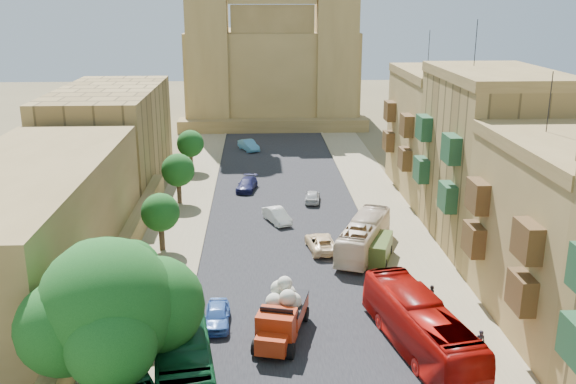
{
  "coord_description": "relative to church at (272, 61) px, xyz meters",
  "views": [
    {
      "loc": [
        -2.42,
        -23.41,
        19.09
      ],
      "look_at": [
        0.0,
        26.0,
        4.0
      ],
      "focal_mm": 40.0,
      "sensor_mm": 36.0,
      "label": 1
    }
  ],
  "objects": [
    {
      "name": "west_wall",
      "position": [
        -12.5,
        -58.61,
        -8.62
      ],
      "size": [
        1.0,
        40.0,
        1.8
      ],
      "primitive_type": "cube",
      "color": "olive",
      "rests_on": "ground"
    },
    {
      "name": "car_blue_b",
      "position": [
        -3.55,
        -20.77,
        -8.83
      ],
      "size": [
        3.0,
        4.39,
        1.37
      ],
      "primitive_type": "imported",
      "rotation": [
        0.0,
        0.0,
        0.41
      ],
      "color": "#4A92B6",
      "rests_on": "ground"
    },
    {
      "name": "townhouse_d",
      "position": [
        15.95,
        -39.61,
        -3.36
      ],
      "size": [
        9.0,
        14.0,
        15.9
      ],
      "color": "olive",
      "rests_on": "ground"
    },
    {
      "name": "west_building_low",
      "position": [
        -18.0,
        -60.61,
        -5.32
      ],
      "size": [
        10.0,
        28.0,
        8.4
      ],
      "primitive_type": "cube",
      "color": "olive",
      "rests_on": "ground"
    },
    {
      "name": "car_dkblue",
      "position": [
        -3.55,
        -38.65,
        -8.9
      ],
      "size": [
        2.47,
        4.47,
        1.23
      ],
      "primitive_type": "imported",
      "rotation": [
        0.0,
        0.0,
        -0.19
      ],
      "color": "#171A48",
      "rests_on": "ground"
    },
    {
      "name": "townhouse_b",
      "position": [
        15.95,
        -67.61,
        -3.86
      ],
      "size": [
        9.0,
        14.0,
        14.9
      ],
      "color": "olive",
      "rests_on": "ground"
    },
    {
      "name": "kerb_east",
      "position": [
        7.0,
        -48.61,
        -9.46
      ],
      "size": [
        0.25,
        140.0,
        0.12
      ],
      "primitive_type": "cube",
      "color": "#847656",
      "rests_on": "ground"
    },
    {
      "name": "street_tree_b",
      "position": [
        -10.0,
        -54.61,
        -6.43
      ],
      "size": [
        3.0,
        3.0,
        4.62
      ],
      "color": "#3C2D1E",
      "rests_on": "ground"
    },
    {
      "name": "car_cream",
      "position": [
        2.49,
        -55.29,
        -8.89
      ],
      "size": [
        2.6,
        4.69,
        1.24
      ],
      "primitive_type": "imported",
      "rotation": [
        0.0,
        0.0,
        3.27
      ],
      "color": "#FFDDAA",
      "rests_on": "ground"
    },
    {
      "name": "ficus_tree",
      "position": [
        -9.42,
        -74.61,
        -4.47
      ],
      "size": [
        8.53,
        7.85,
        8.53
      ],
      "color": "#3C2D1E",
      "rests_on": "ground"
    },
    {
      "name": "pedestrian_c",
      "position": [
        8.53,
        -65.44,
        -8.71
      ],
      "size": [
        0.68,
        1.02,
        1.61
      ],
      "primitive_type": "imported",
      "rotation": [
        0.0,
        0.0,
        4.38
      ],
      "color": "#313134",
      "rests_on": "ground"
    },
    {
      "name": "kerb_west",
      "position": [
        -7.0,
        -48.61,
        -9.46
      ],
      "size": [
        0.25,
        140.0,
        0.12
      ],
      "primitive_type": "cube",
      "color": "#847656",
      "rests_on": "ground"
    },
    {
      "name": "bus_red_east",
      "position": [
        6.5,
        -70.56,
        -7.97
      ],
      "size": [
        4.8,
        11.42,
        3.1
      ],
      "primitive_type": "imported",
      "rotation": [
        0.0,
        0.0,
        3.35
      ],
      "color": "#A40C07",
      "rests_on": "ground"
    },
    {
      "name": "pedestrian_a",
      "position": [
        9.78,
        -71.01,
        -8.77
      ],
      "size": [
        0.59,
        0.43,
        1.48
      ],
      "primitive_type": "imported",
      "rotation": [
        0.0,
        0.0,
        2.99
      ],
      "color": "#27222A",
      "rests_on": "ground"
    },
    {
      "name": "road_surface",
      "position": [
        0.0,
        -48.61,
        -9.51
      ],
      "size": [
        14.0,
        140.0,
        0.01
      ],
      "primitive_type": "cube",
      "color": "black",
      "rests_on": "ground"
    },
    {
      "name": "street_tree_a",
      "position": [
        -10.0,
        -66.61,
        -5.89
      ],
      "size": [
        3.52,
        3.52,
        5.41
      ],
      "color": "#3C2D1E",
      "rests_on": "ground"
    },
    {
      "name": "car_white_b",
      "position": [
        2.84,
        -42.94,
        -8.93
      ],
      "size": [
        1.84,
        3.61,
        1.18
      ],
      "primitive_type": "imported",
      "rotation": [
        0.0,
        0.0,
        3.01
      ],
      "color": "silver",
      "rests_on": "ground"
    },
    {
      "name": "red_truck",
      "position": [
        -1.16,
        -68.59,
        -8.0
      ],
      "size": [
        3.61,
        6.23,
        3.45
      ],
      "color": "#AA2A0D",
      "rests_on": "ground"
    },
    {
      "name": "sidewalk_west",
      "position": [
        -9.5,
        -48.61,
        -9.51
      ],
      "size": [
        5.0,
        140.0,
        0.01
      ],
      "primitive_type": "cube",
      "color": "#847656",
      "rests_on": "ground"
    },
    {
      "name": "olive_pickup",
      "position": [
        6.5,
        -57.41,
        -8.68
      ],
      "size": [
        3.06,
        4.52,
        1.72
      ],
      "color": "#3E511E",
      "rests_on": "ground"
    },
    {
      "name": "car_white_a",
      "position": [
        -0.77,
        -48.66,
        -8.88
      ],
      "size": [
        2.68,
        4.06,
        1.26
      ],
      "primitive_type": "imported",
      "rotation": [
        0.0,
        0.0,
        0.38
      ],
      "color": "white",
      "rests_on": "ground"
    },
    {
      "name": "sidewalk_east",
      "position": [
        9.5,
        -48.61,
        -9.51
      ],
      "size": [
        5.0,
        140.0,
        0.01
      ],
      "primitive_type": "cube",
      "color": "#847656",
      "rests_on": "ground"
    },
    {
      "name": "church",
      "position": [
        0.0,
        0.0,
        0.0
      ],
      "size": [
        28.0,
        22.5,
        36.3
      ],
      "color": "olive",
      "rests_on": "ground"
    },
    {
      "name": "street_tree_c",
      "position": [
        -10.0,
        -42.61,
        -6.25
      ],
      "size": [
        3.17,
        3.17,
        4.88
      ],
      "color": "#3C2D1E",
      "rests_on": "ground"
    },
    {
      "name": "townhouse_c",
      "position": [
        15.95,
        -53.61,
        -2.61
      ],
      "size": [
        9.0,
        14.0,
        17.4
      ],
      "color": "olive",
      "rests_on": "ground"
    },
    {
      "name": "car_blue_a",
      "position": [
        -5.0,
        -66.94,
        -8.88
      ],
      "size": [
        1.53,
        3.75,
        1.28
      ],
      "primitive_type": "imported",
      "rotation": [
        0.0,
        0.0,
        0.01
      ],
      "color": "#4274C6",
      "rests_on": "ground"
    },
    {
      "name": "bus_green_north",
      "position": [
        -6.5,
        -72.27,
        -7.91
      ],
      "size": [
        4.43,
        11.82,
        3.22
      ],
      "primitive_type": "imported",
      "rotation": [
        0.0,
        0.0,
        0.15
      ],
      "color": "#114F27",
      "rests_on": "ground"
    },
    {
      "name": "west_building_mid",
      "position": [
        -18.0,
        -34.61,
        -4.52
      ],
      "size": [
        10.0,
        22.0,
        10.0
      ],
      "primitive_type": "cube",
      "color": "olive",
      "rests_on": "ground"
    },
    {
      "name": "street_tree_d",
      "position": [
        -10.0,
        -30.61,
        -6.36
      ],
      "size": [
        3.07,
        3.07,
        4.72
      ],
      "color": "#3C2D1E",
      "rests_on": "ground"
    },
    {
      "name": "bus_cream_east",
      "position": [
        5.73,
        -55.83,
        -8.18
      ],
      "size": [
        5.76,
        9.71,
        2.67
      ],
      "primitive_type": "imported",
      "rotation": [
        0.0,
        0.0,
        2.75
      ],
      "color": "beige",
      "rests_on": "ground"
    }
  ]
}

